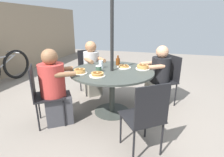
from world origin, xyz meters
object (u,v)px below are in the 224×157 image
(diner_north, at_px, (159,78))
(coffee_cup, at_px, (99,69))
(diner_south, at_px, (55,91))
(pancake_plate_c, at_px, (80,72))
(pancake_plate_b, at_px, (124,67))
(patio_table, at_px, (112,77))
(bicycle, at_px, (2,68))
(patio_chair_west, at_px, (146,115))
(patio_chair_east, at_px, (89,69))
(patio_chair_south, at_px, (43,92))
(drinking_glass_a, at_px, (101,64))
(patio_chair_north, at_px, (167,77))
(pancake_plate_a, at_px, (97,75))
(syrup_bottle, at_px, (118,61))
(diner_east, at_px, (92,70))
(pancake_plate_d, at_px, (143,67))

(diner_north, bearing_deg, coffee_cup, 90.26)
(diner_south, relative_size, pancake_plate_c, 4.88)
(pancake_plate_b, bearing_deg, patio_table, 145.94)
(diner_south, bearing_deg, bicycle, -152.89)
(pancake_plate_c, bearing_deg, patio_chair_west, -118.27)
(patio_chair_east, bearing_deg, patio_chair_south, 41.01)
(diner_north, xyz_separation_m, coffee_cup, (-0.64, 0.89, 0.28))
(drinking_glass_a, bearing_deg, patio_chair_north, -63.75)
(patio_chair_north, distance_m, pancake_plate_c, 1.58)
(pancake_plate_a, bearing_deg, diner_south, 106.28)
(pancake_plate_a, xyz_separation_m, drinking_glass_a, (0.42, 0.09, 0.04))
(pancake_plate_c, distance_m, bicycle, 2.75)
(patio_chair_north, bearing_deg, patio_chair_east, 49.09)
(patio_chair_south, bearing_deg, patio_chair_west, 45.28)
(diner_north, bearing_deg, bicycle, 52.34)
(patio_chair_south, relative_size, drinking_glass_a, 6.81)
(diner_south, bearing_deg, coffee_cup, 89.63)
(patio_table, distance_m, syrup_bottle, 0.42)
(patio_chair_east, bearing_deg, drinking_glass_a, 83.48)
(patio_chair_north, xyz_separation_m, diner_north, (-0.10, 0.14, -0.01))
(patio_table, bearing_deg, bicycle, 77.62)
(patio_chair_north, bearing_deg, syrup_bottle, 69.66)
(pancake_plate_b, relative_size, drinking_glass_a, 1.75)
(patio_table, distance_m, patio_chair_south, 1.06)
(patio_chair_west, height_order, coffee_cup, patio_chair_west)
(diner_east, xyz_separation_m, syrup_bottle, (-0.26, -0.60, 0.28))
(patio_chair_east, distance_m, drinking_glass_a, 0.90)
(syrup_bottle, height_order, bicycle, syrup_bottle)
(patio_table, height_order, patio_chair_west, patio_chair_west)
(pancake_plate_c, xyz_separation_m, drinking_glass_a, (0.37, -0.20, 0.03))
(patio_chair_east, distance_m, patio_chair_west, 2.10)
(patio_chair_north, bearing_deg, coffee_cup, 90.23)
(pancake_plate_b, bearing_deg, diner_east, 60.50)
(diner_south, height_order, bicycle, diner_south)
(diner_east, height_order, pancake_plate_a, diner_east)
(drinking_glass_a, height_order, bicycle, drinking_glass_a)
(patio_chair_north, relative_size, pancake_plate_c, 3.88)
(diner_north, distance_m, diner_south, 1.76)
(patio_table, xyz_separation_m, diner_north, (0.51, -0.72, -0.12))
(coffee_cup, relative_size, bicycle, 0.06)
(patio_chair_south, distance_m, pancake_plate_b, 1.32)
(patio_chair_east, bearing_deg, diner_north, 126.49)
(patio_chair_west, xyz_separation_m, pancake_plate_b, (1.06, 0.48, 0.24))
(patio_chair_east, relative_size, bicycle, 0.56)
(patio_chair_north, bearing_deg, pancake_plate_b, 83.69)
(drinking_glass_a, distance_m, bicycle, 2.85)
(diner_east, xyz_separation_m, bicycle, (0.02, 2.36, -0.13))
(patio_chair_west, height_order, bicycle, patio_chair_west)
(pancake_plate_d, xyz_separation_m, coffee_cup, (-0.35, 0.63, 0.02))
(pancake_plate_a, distance_m, syrup_bottle, 0.72)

